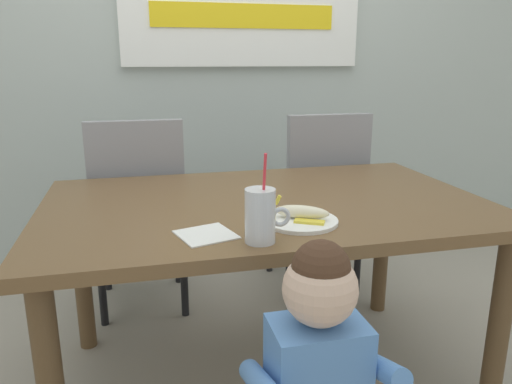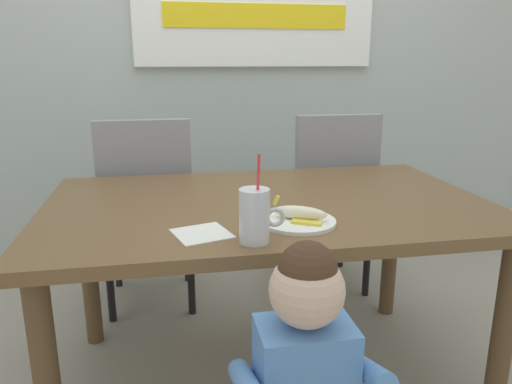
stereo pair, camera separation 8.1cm
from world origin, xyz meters
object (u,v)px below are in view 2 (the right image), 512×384
dining_table (267,224)px  paper_napkin (202,234)px  peeled_banana (300,213)px  dining_chair_left (147,204)px  dining_chair_right (328,193)px  milk_cup (255,219)px  snack_plate (298,222)px  toddler_standing (305,369)px

dining_table → paper_napkin: 0.41m
peeled_banana → dining_chair_left: bearing=117.7°
dining_chair_right → milk_cup: (-0.59, -1.09, 0.25)m
dining_chair_right → peeled_banana: bearing=66.0°
paper_napkin → snack_plate: bearing=7.9°
snack_plate → dining_chair_left: bearing=117.3°
dining_table → peeled_banana: bearing=-79.8°
milk_cup → dining_chair_right: bearing=61.5°
dining_chair_left → paper_napkin: (0.19, -0.98, 0.19)m
toddler_standing → paper_napkin: toddler_standing is taller
dining_chair_left → peeled_banana: dining_chair_left is taller
dining_chair_right → peeled_banana: size_ratio=5.65×
dining_table → peeled_banana: (0.05, -0.26, 0.12)m
dining_table → milk_cup: (-0.12, -0.39, 0.15)m
snack_plate → paper_napkin: (-0.30, -0.04, -0.00)m
milk_cup → peeled_banana: milk_cup is taller
dining_chair_left → milk_cup: (0.33, -1.07, 0.25)m
dining_chair_left → peeled_banana: 1.08m
snack_plate → dining_table: bearing=98.7°
peeled_banana → paper_napkin: bearing=-171.7°
dining_chair_left → dining_chair_right: bearing=-178.5°
dining_chair_right → toddler_standing: (-0.53, -1.39, -0.02)m
dining_table → toddler_standing: toddler_standing is taller
dining_chair_right → toddler_standing: size_ratio=1.15×
dining_chair_left → snack_plate: bearing=117.3°
paper_napkin → peeled_banana: bearing=8.3°
dining_table → dining_chair_right: size_ratio=1.61×
dining_chair_left → snack_plate: dining_chair_left is taller
dining_table → dining_chair_right: bearing=55.9°
dining_chair_right → milk_cup: milk_cup is taller
dining_chair_right → milk_cup: size_ratio=3.82×
dining_table → dining_chair_left: bearing=123.3°
dining_chair_right → milk_cup: bearing=61.5°
dining_chair_right → paper_napkin: dining_chair_right is taller
toddler_standing → milk_cup: bearing=101.3°
dining_table → dining_chair_left: dining_chair_left is taller
peeled_banana → toddler_standing: bearing=-103.7°
dining_table → snack_plate: snack_plate is taller
milk_cup → paper_napkin: 0.18m
dining_table → dining_chair_right: dining_chair_right is taller
dining_chair_left → paper_napkin: bearing=100.8°
dining_chair_left → snack_plate: 1.07m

